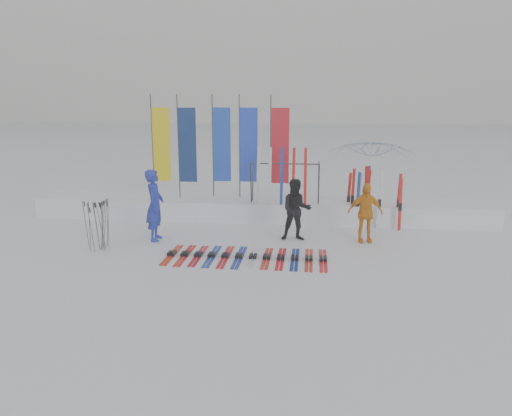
# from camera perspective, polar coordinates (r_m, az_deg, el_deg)

# --- Properties ---
(ground) EXTENTS (120.00, 120.00, 0.00)m
(ground) POSITION_cam_1_polar(r_m,az_deg,el_deg) (11.29, -1.94, -6.72)
(ground) COLOR white
(ground) RESTS_ON ground
(snow_bank) EXTENTS (14.00, 1.60, 0.60)m
(snow_bank) POSITION_cam_1_polar(r_m,az_deg,el_deg) (15.60, 0.51, -0.08)
(snow_bank) COLOR white
(snow_bank) RESTS_ON ground
(person_blue) EXTENTS (0.52, 0.73, 1.89)m
(person_blue) POSITION_cam_1_polar(r_m,az_deg,el_deg) (13.36, -11.49, 0.32)
(person_blue) COLOR #1B29A3
(person_blue) RESTS_ON ground
(person_black) EXTENTS (0.86, 0.71, 1.64)m
(person_black) POSITION_cam_1_polar(r_m,az_deg,el_deg) (13.15, 4.62, -0.22)
(person_black) COLOR black
(person_black) RESTS_ON ground
(person_yellow) EXTENTS (0.96, 0.51, 1.57)m
(person_yellow) POSITION_cam_1_polar(r_m,az_deg,el_deg) (13.27, 12.36, -0.53)
(person_yellow) COLOR orange
(person_yellow) RESTS_ON ground
(tent_canopy) EXTENTS (3.55, 3.58, 2.46)m
(tent_canopy) POSITION_cam_1_polar(r_m,az_deg,el_deg) (16.19, 12.87, 3.43)
(tent_canopy) COLOR white
(tent_canopy) RESTS_ON ground
(ski_row) EXTENTS (3.79, 1.70, 0.07)m
(ski_row) POSITION_cam_1_polar(r_m,az_deg,el_deg) (11.86, -1.10, -5.56)
(ski_row) COLOR red
(ski_row) RESTS_ON ground
(pole_cluster) EXTENTS (0.57, 0.74, 1.26)m
(pole_cluster) POSITION_cam_1_polar(r_m,az_deg,el_deg) (12.98, -17.46, -1.91)
(pole_cluster) COLOR #595B60
(pole_cluster) RESTS_ON ground
(feather_flags) EXTENTS (4.33, 0.27, 3.20)m
(feather_flags) POSITION_cam_1_polar(r_m,az_deg,el_deg) (15.68, -4.30, 7.15)
(feather_flags) COLOR #383A3F
(feather_flags) RESTS_ON ground
(ski_rack) EXTENTS (2.04, 0.80, 1.23)m
(ski_rack) POSITION_cam_1_polar(r_m,az_deg,el_deg) (14.94, 3.35, 3.56)
(ski_rack) COLOR #383A3F
(ski_rack) RESTS_ON ground
(upright_skis) EXTENTS (1.47, 1.21, 1.70)m
(upright_skis) POSITION_cam_1_polar(r_m,az_deg,el_deg) (15.08, 12.77, 1.15)
(upright_skis) COLOR red
(upright_skis) RESTS_ON ground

